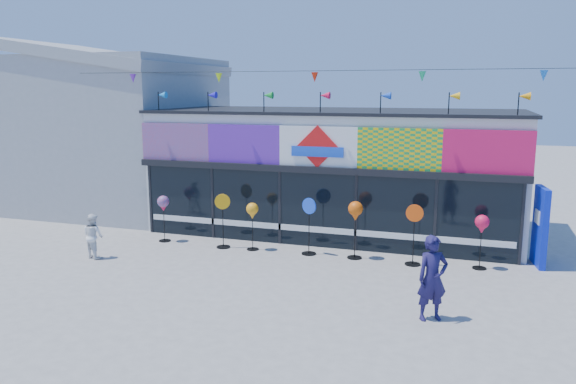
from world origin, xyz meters
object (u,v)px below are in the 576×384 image
at_px(spinner_0, 163,205).
at_px(spinner_2, 252,212).
at_px(blue_sign, 540,226).
at_px(adult_man, 432,278).
at_px(spinner_4, 355,213).
at_px(spinner_5, 414,233).
at_px(child, 93,236).
at_px(spinner_3, 309,225).
at_px(spinner_1, 223,219).
at_px(spinner_6, 482,226).

height_order(spinner_0, spinner_2, spinner_0).
distance_m(blue_sign, adult_man, 5.37).
bearing_deg(spinner_2, adult_man, -33.86).
xyz_separation_m(blue_sign, spinner_4, (-4.93, -0.94, 0.24)).
xyz_separation_m(spinner_5, child, (-8.80, -2.18, -0.25)).
xyz_separation_m(spinner_0, spinner_4, (6.14, 0.08, 0.15)).
xyz_separation_m(spinner_2, spinner_3, (1.75, 0.08, -0.27)).
height_order(spinner_1, spinner_6, spinner_1).
height_order(spinner_4, child, spinner_4).
bearing_deg(spinner_5, child, -166.09).
xyz_separation_m(spinner_5, adult_man, (0.75, -3.69, 0.01)).
bearing_deg(spinner_0, child, -114.53).
height_order(spinner_1, spinner_2, spinner_1).
height_order(spinner_3, child, spinner_3).
height_order(spinner_2, spinner_3, spinner_3).
height_order(spinner_3, spinner_4, spinner_3).
xyz_separation_m(blue_sign, spinner_0, (-11.07, -1.02, 0.09)).
distance_m(spinner_2, spinner_5, 4.77).
distance_m(spinner_2, spinner_4, 3.11).
height_order(spinner_0, spinner_6, spinner_6).
bearing_deg(adult_man, spinner_0, 127.03).
relative_size(spinner_6, adult_man, 0.82).
bearing_deg(spinner_2, child, -151.63).
bearing_deg(adult_man, blue_sign, 32.46).
height_order(spinner_1, spinner_5, spinner_5).
bearing_deg(adult_man, spinner_3, 105.46).
bearing_deg(spinner_0, spinner_4, 0.77).
bearing_deg(spinner_4, spinner_1, -177.66).
relative_size(spinner_1, spinner_5, 0.98).
height_order(spinner_0, child, spinner_0).
xyz_separation_m(spinner_4, adult_man, (2.40, -3.80, -0.43)).
height_order(spinner_5, child, spinner_5).
height_order(spinner_4, spinner_6, spinner_4).
bearing_deg(spinner_1, child, -145.60).
height_order(blue_sign, spinner_4, blue_sign).
bearing_deg(adult_man, spinner_2, 116.68).
distance_m(spinner_2, spinner_6, 6.51).
bearing_deg(blue_sign, spinner_2, 179.53).
distance_m(spinner_1, spinner_6, 7.47).
distance_m(spinner_5, adult_man, 3.77).
xyz_separation_m(spinner_3, spinner_6, (4.77, 0.13, 0.30)).
height_order(spinner_6, adult_man, adult_man).
distance_m(spinner_4, spinner_5, 1.71).
height_order(spinner_2, adult_man, adult_man).
bearing_deg(spinner_3, spinner_4, 1.16).
distance_m(spinner_0, spinner_4, 6.14).
bearing_deg(spinner_5, spinner_3, 178.49).
bearing_deg(spinner_1, spinner_0, 177.71).
distance_m(blue_sign, spinner_4, 5.02).
distance_m(spinner_1, spinner_5, 5.70).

